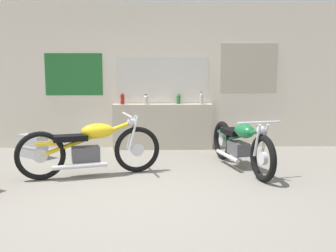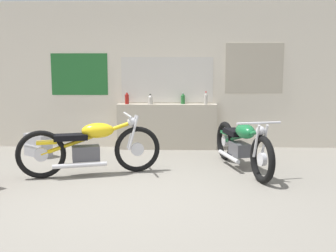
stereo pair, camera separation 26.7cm
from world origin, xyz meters
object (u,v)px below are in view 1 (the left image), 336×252
Objects in this scene: bottle_left_center at (146,100)px; bottle_right_center at (201,98)px; bottle_leftmost at (122,98)px; motorcycle_yellow at (90,147)px; bottle_center at (179,99)px; hard_case_silver at (33,146)px; motorcycle_green at (240,143)px.

bottle_right_center is at bearing -0.77° from bottle_left_center.
bottle_leftmost is 2.00m from motorcycle_yellow.
bottle_center reaches higher than motorcycle_yellow.
bottle_left_center is 0.63m from bottle_center.
bottle_center is 0.39× the size of hard_case_silver.
hard_case_silver is at bearing 165.62° from motorcycle_green.
bottle_left_center is 0.34× the size of hard_case_silver.
bottle_left_center is at bearing 19.36° from hard_case_silver.
motorcycle_green is (0.44, -1.55, -0.57)m from bottle_right_center.
bottle_right_center is at bearing -0.29° from bottle_leftmost.
bottle_leftmost is 2.55m from motorcycle_green.
motorcycle_yellow reaches higher than motorcycle_green.
bottle_left_center is at bearing 68.78° from motorcycle_yellow.
bottle_center reaches higher than motorcycle_green.
bottle_leftmost reaches higher than bottle_right_center.
bottle_left_center is at bearing -174.14° from bottle_center.
motorcycle_yellow is at bearing -45.40° from hard_case_silver.
hard_case_silver is (-3.44, 0.88, -0.20)m from motorcycle_green.
bottle_leftmost is at bearing 179.71° from bottle_right_center.
bottle_leftmost is 1.28× the size of bottle_left_center.
bottle_center is 1.93m from motorcycle_green.
motorcycle_green is (0.87, -1.63, -0.57)m from bottle_center.
bottle_left_center is at bearing 179.23° from bottle_right_center.
bottle_leftmost is at bearing 81.15° from motorcycle_yellow.
motorcycle_yellow is at bearing -124.64° from bottle_center.
bottle_leftmost is at bearing 24.27° from hard_case_silver.
bottle_leftmost is at bearing 141.12° from motorcycle_green.
motorcycle_green reaches higher than hard_case_silver.
hard_case_silver is at bearing -160.64° from bottle_left_center.
bottle_center is at bearing 5.86° from bottle_left_center.
bottle_leftmost reaches higher than motorcycle_green.
hard_case_silver is at bearing 134.60° from motorcycle_yellow.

